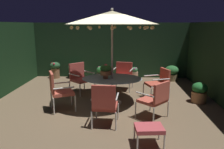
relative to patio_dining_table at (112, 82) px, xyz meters
name	(u,v)px	position (x,y,z in m)	size (l,w,h in m)	color
ground_plane	(104,108)	(-0.21, -0.36, -0.65)	(7.11, 7.87, 0.02)	brown
hedge_backdrop_rear	(111,50)	(-0.21, 3.42, 0.52)	(7.11, 0.30, 2.32)	#1B331E
patio_dining_table	(112,82)	(0.00, 0.00, 0.00)	(1.71, 1.34, 0.76)	beige
patio_umbrella	(112,18)	(0.00, 0.00, 1.78)	(2.51, 2.51, 2.67)	beige
centerpiece_planter	(106,70)	(-0.18, -0.09, 0.36)	(0.32, 0.32, 0.42)	#AD6A41
patio_chair_north	(123,74)	(0.32, 1.47, -0.08)	(0.76, 0.74, 0.94)	beige
patio_chair_northeast	(80,76)	(-1.12, 1.02, -0.08)	(0.87, 0.88, 0.98)	silver
patio_chair_east	(58,89)	(-1.38, -0.61, -0.04)	(0.76, 0.75, 1.05)	beige
patio_chair_southeast	(105,103)	(-0.09, -1.51, -0.08)	(0.60, 0.64, 1.00)	silver
patio_chair_south	(156,98)	(1.09, -1.03, -0.10)	(0.84, 0.84, 0.93)	beige
patio_chair_southwest	(159,81)	(1.42, 0.49, -0.09)	(0.78, 0.75, 0.93)	silver
ottoman_footrest	(149,129)	(0.80, -2.25, -0.31)	(0.56, 0.45, 0.38)	beige
potted_plant_left_far	(134,73)	(0.78, 3.07, -0.40)	(0.36, 0.36, 0.49)	tan
potted_plant_left_near	(199,92)	(2.55, 0.20, -0.33)	(0.44, 0.44, 0.59)	#9F6C44
potted_plant_back_center	(55,69)	(-2.57, 3.01, -0.25)	(0.43, 0.43, 0.69)	#8E6243
potted_plant_front_corner	(172,73)	(2.31, 2.81, -0.32)	(0.55, 0.55, 0.61)	olive
potted_plant_back_left	(74,70)	(-1.77, 3.07, -0.30)	(0.52, 0.52, 0.63)	tan
potted_plant_right_near	(102,73)	(-0.56, 2.86, -0.35)	(0.44, 0.44, 0.56)	#886D4F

